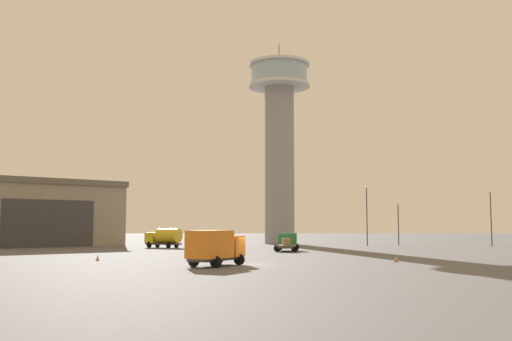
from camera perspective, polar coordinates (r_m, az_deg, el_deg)
name	(u,v)px	position (r m, az deg, el deg)	size (l,w,h in m)	color
ground_plane	(251,264)	(53.39, -0.53, -9.21)	(400.00, 400.00, 0.00)	#545456
control_tower	(279,131)	(112.15, 2.31, 3.93)	(11.87, 11.87, 38.94)	gray
hangar	(31,213)	(107.73, -21.19, -3.93)	(32.98, 30.86, 11.21)	gray
truck_fuel_tanker_yellow	(164,237)	(93.06, -8.98, -6.50)	(6.02, 4.75, 3.04)	#38383D
truck_flatbed_green	(287,242)	(81.06, 3.08, -7.05)	(3.99, 7.06, 2.44)	#38383D
truck_box_orange	(215,246)	(51.09, -4.04, -7.44)	(5.28, 6.37, 3.11)	#38383D
light_post_west	(491,213)	(107.00, 22.08, -3.91)	(0.44, 0.44, 9.47)	#38383D
light_post_north	(367,211)	(102.14, 10.83, -3.91)	(0.44, 0.44, 10.31)	#38383D
light_post_centre	(398,219)	(105.56, 13.80, -4.69)	(0.44, 0.44, 7.54)	#38383D
traffic_cone_near_left	(396,259)	(58.27, 13.57, -8.47)	(0.36, 0.36, 0.56)	black
traffic_cone_near_right	(98,257)	(61.38, -15.30, -8.24)	(0.36, 0.36, 0.62)	black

